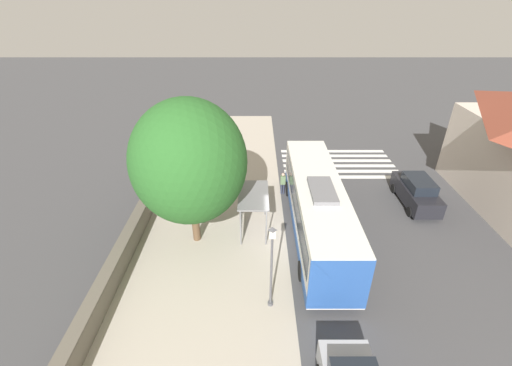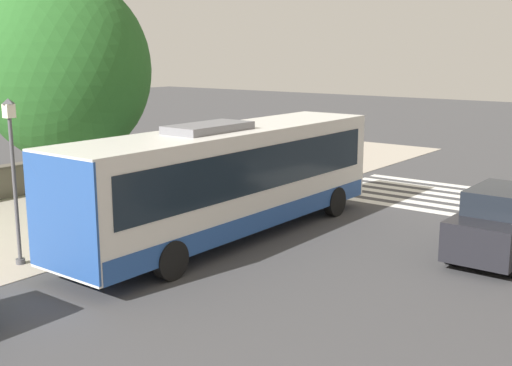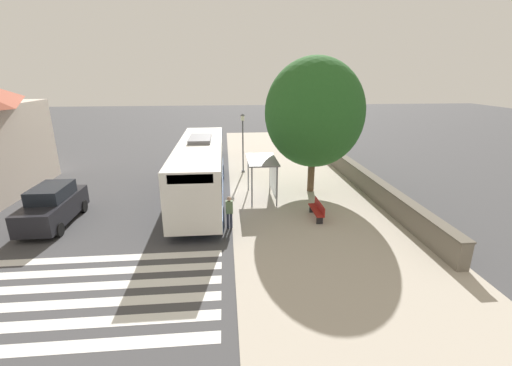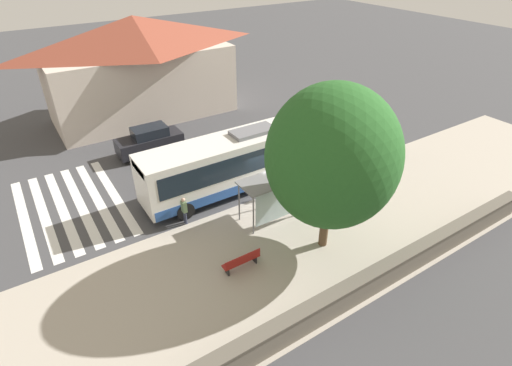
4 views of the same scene
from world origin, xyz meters
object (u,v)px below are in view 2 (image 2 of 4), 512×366
(pedestrian, at_px, (273,178))
(street_lamp_near, at_px, (13,168))
(bus, at_px, (229,178))
(bus_shelter, at_px, (151,158))
(shade_tree, at_px, (65,70))
(parked_car_far_lane, at_px, (501,223))
(bench, at_px, (171,179))

(pedestrian, bearing_deg, street_lamp_near, -97.05)
(bus, relative_size, bus_shelter, 3.70)
(shade_tree, bearing_deg, street_lamp_near, -49.42)
(pedestrian, height_order, shade_tree, shade_tree)
(street_lamp_near, height_order, shade_tree, shade_tree)
(bus_shelter, relative_size, parked_car_far_lane, 0.73)
(bench, height_order, street_lamp_near, street_lamp_near)
(shade_tree, bearing_deg, parked_car_far_lane, 14.91)
(pedestrian, distance_m, shade_tree, 8.21)
(street_lamp_near, relative_size, shade_tree, 0.54)
(bus, bearing_deg, parked_car_far_lane, 23.59)
(bus_shelter, bearing_deg, shade_tree, -162.35)
(bus, xyz_separation_m, bus_shelter, (-3.71, 0.37, 0.18))
(parked_car_far_lane, bearing_deg, bus_shelter, -165.88)
(pedestrian, distance_m, parked_car_far_lane, 8.71)
(street_lamp_near, bearing_deg, bench, 110.36)
(bus_shelter, relative_size, bench, 1.76)
(bus, xyz_separation_m, shade_tree, (-6.78, -0.61, 3.07))
(bench, xyz_separation_m, shade_tree, (-0.70, -4.23, 4.41))
(street_lamp_near, bearing_deg, pedestrian, 82.95)
(street_lamp_near, bearing_deg, parked_car_far_lane, 40.42)
(pedestrian, relative_size, shade_tree, 0.20)
(pedestrian, bearing_deg, shade_tree, -136.20)
(pedestrian, distance_m, bench, 4.58)
(shade_tree, relative_size, parked_car_far_lane, 1.84)
(street_lamp_near, bearing_deg, bus, 62.29)
(bus_shelter, xyz_separation_m, parked_car_far_lane, (10.75, 2.70, -1.06))
(bus_shelter, bearing_deg, pedestrian, 61.97)
(parked_car_far_lane, bearing_deg, shade_tree, -165.09)
(street_lamp_near, height_order, parked_car_far_lane, street_lamp_near)
(bus_shelter, distance_m, street_lamp_near, 5.75)
(bench, relative_size, shade_tree, 0.22)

